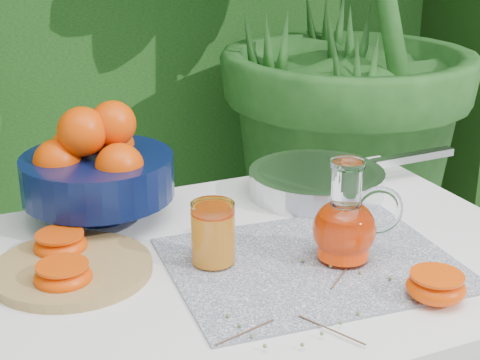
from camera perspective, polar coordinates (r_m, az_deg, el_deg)
name	(u,v)px	position (r m, az deg, el deg)	size (l,w,h in m)	color
potted_plant_right	(317,11)	(2.46, 6.01, 12.89)	(1.94, 1.94, 1.94)	#20521C
white_table	(245,301)	(1.26, 0.37, -9.35)	(1.00, 0.70, 0.75)	white
placemat	(312,264)	(1.20, 5.61, -6.47)	(0.45, 0.35, 0.00)	#0B1741
cutting_board	(72,269)	(1.20, -12.87, -6.73)	(0.25, 0.25, 0.02)	#A8834C
fruit_bowl	(96,167)	(1.36, -11.12, 1.03)	(0.36, 0.36, 0.22)	black
juice_pitcher	(346,226)	(1.19, 8.20, -3.56)	(0.16, 0.13, 0.17)	white
juice_tumbler	(213,235)	(1.17, -2.11, -4.28)	(0.09, 0.09, 0.10)	white
saute_pan	(318,181)	(1.48, 6.10, -0.05)	(0.48, 0.28, 0.05)	silver
orange_halves	(181,268)	(1.14, -4.64, -6.85)	(0.61, 0.48, 0.04)	red
thyme_sprigs	(311,306)	(1.07, 5.56, -9.73)	(0.32, 0.25, 0.01)	brown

